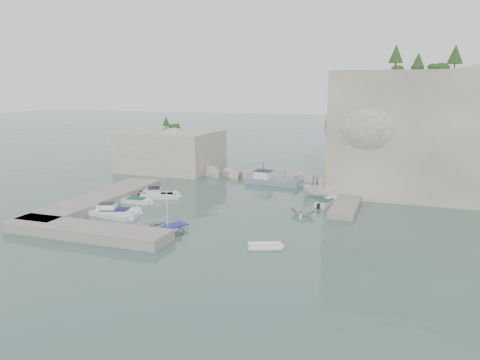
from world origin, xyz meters
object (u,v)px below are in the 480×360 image
(work_boat, at_px, (273,184))
(motorboat_e, at_px, (117,218))
(motorboat_b, at_px, (160,198))
(rowboat, at_px, (168,231))
(tender_east_c, at_px, (333,199))
(tender_east_d, at_px, (318,197))
(tender_east_a, at_px, (303,215))
(motorboat_a, at_px, (160,196))
(tender_east_b, at_px, (325,205))
(motorboat_d, at_px, (115,214))
(motorboat_c, at_px, (136,203))
(inflatable_dinghy, at_px, (265,248))

(work_boat, bearing_deg, motorboat_e, -111.10)
(motorboat_b, distance_m, rowboat, 15.44)
(tender_east_c, height_order, tender_east_d, tender_east_d)
(tender_east_a, xyz_separation_m, work_boat, (-8.01, 15.83, 0.00))
(motorboat_a, xyz_separation_m, tender_east_b, (22.42, 2.76, 0.00))
(motorboat_e, distance_m, tender_east_d, 27.17)
(motorboat_d, xyz_separation_m, tender_east_c, (23.38, 16.37, 0.00))
(motorboat_a, height_order, motorboat_d, same)
(motorboat_c, bearing_deg, tender_east_c, 21.09)
(motorboat_d, distance_m, work_boat, 26.49)
(tender_east_b, distance_m, tender_east_d, 4.62)
(motorboat_b, relative_size, tender_east_b, 1.40)
(motorboat_c, relative_size, motorboat_d, 0.71)
(motorboat_b, bearing_deg, motorboat_d, -118.38)
(work_boat, bearing_deg, inflatable_dinghy, -70.52)
(tender_east_b, bearing_deg, tender_east_c, 6.98)
(rowboat, bearing_deg, tender_east_b, -13.30)
(work_boat, bearing_deg, tender_east_d, -31.35)
(motorboat_e, bearing_deg, motorboat_a, 102.65)
(work_boat, bearing_deg, tender_east_a, -57.72)
(motorboat_d, distance_m, inflatable_dinghy, 21.04)
(motorboat_d, xyz_separation_m, tender_east_d, (21.27, 16.94, 0.00))
(motorboat_b, distance_m, tender_east_c, 23.50)
(motorboat_a, distance_m, motorboat_b, 0.90)
(motorboat_d, distance_m, tender_east_a, 22.40)
(motorboat_c, distance_m, tender_east_c, 26.24)
(work_boat, bearing_deg, motorboat_b, -125.99)
(motorboat_c, bearing_deg, motorboat_d, -87.29)
(inflatable_dinghy, bearing_deg, tender_east_a, 64.21)
(tender_east_a, bearing_deg, motorboat_b, 93.39)
(inflatable_dinghy, relative_size, tender_east_b, 0.83)
(tender_east_b, height_order, work_boat, work_boat)
(rowboat, distance_m, tender_east_c, 24.78)
(tender_east_b, bearing_deg, motorboat_e, 136.10)
(motorboat_d, xyz_separation_m, motorboat_e, (1.12, -1.30, 0.00))
(motorboat_c, distance_m, tender_east_d, 24.58)
(motorboat_a, height_order, rowboat, motorboat_a)
(motorboat_e, bearing_deg, rowboat, -8.53)
(motorboat_c, distance_m, motorboat_d, 5.68)
(tender_east_d, bearing_deg, rowboat, 169.81)
(inflatable_dinghy, height_order, tender_east_c, tender_east_c)
(tender_east_b, relative_size, work_boat, 0.44)
(tender_east_c, height_order, work_boat, work_boat)
(inflatable_dinghy, height_order, tender_east_b, tender_east_b)
(tender_east_a, bearing_deg, motorboat_d, 117.59)
(tender_east_c, distance_m, tender_east_d, 2.19)
(tender_east_d, height_order, work_boat, work_boat)
(work_boat, bearing_deg, rowboat, -93.02)
(motorboat_c, height_order, rowboat, rowboat)
(motorboat_e, height_order, tender_east_a, tender_east_a)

